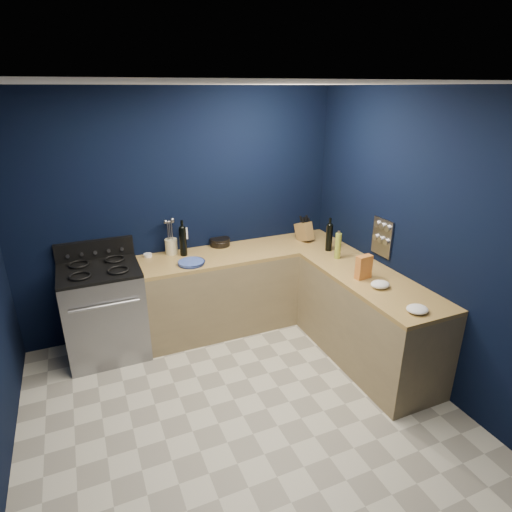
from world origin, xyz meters
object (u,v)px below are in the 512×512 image
crouton_bag (364,267)px  plate_stack (191,263)px  knife_block (304,232)px  gas_range (105,313)px  utensil_crock (171,246)px

crouton_bag → plate_stack: bearing=138.5°
knife_block → crouton_bag: size_ratio=0.93×
gas_range → utensil_crock: bearing=17.1°
gas_range → knife_block: 2.36m
plate_stack → knife_block: size_ratio=1.25×
plate_stack → crouton_bag: crouton_bag is taller
knife_block → crouton_bag: (-0.01, -1.16, 0.01)m
gas_range → crouton_bag: crouton_bag is taller
gas_range → plate_stack: plate_stack is taller
crouton_bag → utensil_crock: bearing=131.6°
plate_stack → knife_block: bearing=7.5°
utensil_crock → knife_block: bearing=-7.0°
knife_block → crouton_bag: knife_block is taller
knife_block → plate_stack: bearing=174.8°
gas_range → plate_stack: size_ratio=3.49×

